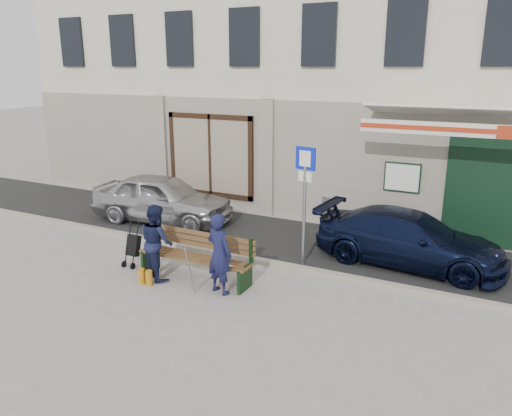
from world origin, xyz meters
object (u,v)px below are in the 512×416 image
Objects in this scene: parking_sign at (305,188)px; man at (219,254)px; woman at (157,242)px; bench at (193,257)px; car_navy at (409,239)px; car_silver at (162,198)px; stroller at (133,246)px.

man is at bearing -101.20° from parking_sign.
man is 1.45m from woman.
man reaches higher than bench.
woman is at bearing 129.15° from car_navy.
man reaches higher than car_navy.
man is (3.66, -3.09, 0.12)m from car_silver.
woman is at bearing -127.56° from parking_sign.
bench reaches higher than stroller.
man is at bearing -151.67° from woman.
bench is at bearing 1.50° from stroller.
bench is at bearing -6.90° from man.
car_silver reaches higher than stroller.
parking_sign is 1.67× the size of woman.
woman is at bearing -150.17° from car_silver.
bench is 1.60× the size of woman.
parking_sign reaches higher than bench.
car_navy is at bearing 28.75° from stroller.
car_navy is 4.53m from bench.
parking_sign is 3.79m from stroller.
bench is (-1.66, -1.66, -1.21)m from parking_sign.
woman is (-0.65, -0.28, 0.29)m from bench.
man is (-2.85, -3.01, 0.20)m from car_navy.
man is at bearing 141.02° from car_navy.
woman reaches higher than car_silver.
car_silver is 4.77m from parking_sign.
parking_sign is 2.64m from bench.
woman is at bearing 13.28° from man.
stroller is (-0.85, 0.27, -0.33)m from woman.
stroller is at bearing -139.67° from parking_sign.
parking_sign is at bearing 45.04° from bench.
parking_sign reaches higher than man.
car_silver is at bearing 178.60° from parking_sign.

